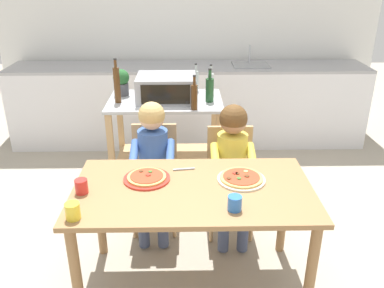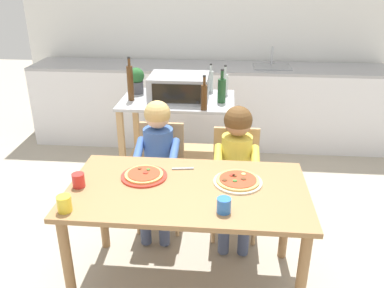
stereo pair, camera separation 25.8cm
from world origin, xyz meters
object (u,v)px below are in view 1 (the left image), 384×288
kitchen_island_cart (166,130)px  dining_chair_right (230,172)px  toaster_oven (166,88)px  pizza_plate_cream (241,178)px  drinking_cup_yellow (73,211)px  bottle_squat_spirits (210,89)px  dining_table (193,202)px  pizza_plate_red_rimmed (147,178)px  child_in_blue_striped_shirt (153,155)px  drinking_cup_red (81,186)px  bottle_dark_olive_oil (194,96)px  potted_herb_plant (121,81)px  drinking_cup_blue (235,203)px  serving_spoon (184,169)px  bottle_clear_vinegar (211,83)px  bottle_brown_beer (196,80)px  child_in_yellow_shirt (233,157)px  bottle_tall_green_wine (117,84)px  dining_chair_left (155,170)px

kitchen_island_cart → dining_chair_right: kitchen_island_cart is taller
toaster_oven → pizza_plate_cream: bearing=-67.4°
pizza_plate_cream → drinking_cup_yellow: (-0.92, -0.39, 0.03)m
bottle_squat_spirits → dining_table: (-0.17, -1.22, -0.34)m
pizza_plate_red_rimmed → child_in_blue_striped_shirt: bearing=90.0°
pizza_plate_cream → drinking_cup_red: (-0.94, -0.13, 0.03)m
bottle_dark_olive_oil → dining_table: bearing=-91.8°
kitchen_island_cart → dining_table: 1.30m
potted_herb_plant → drinking_cup_blue: size_ratio=2.83×
serving_spoon → bottle_clear_vinegar: bearing=78.8°
toaster_oven → serving_spoon: (0.15, -1.05, -0.24)m
toaster_oven → bottle_dark_olive_oil: bearing=-48.2°
drinking_cup_red → bottle_squat_spirits: bearing=57.5°
bottle_brown_beer → bottle_clear_vinegar: bearing=-31.8°
child_in_yellow_shirt → drinking_cup_red: bearing=-148.8°
toaster_oven → child_in_yellow_shirt: toaster_oven is taller
toaster_oven → bottle_brown_beer: bottle_brown_beer is taller
drinking_cup_yellow → serving_spoon: 0.78m
bottle_brown_beer → drinking_cup_yellow: bottle_brown_beer is taller
bottle_tall_green_wine → drinking_cup_red: bottle_tall_green_wine is taller
bottle_clear_vinegar → bottle_tall_green_wine: bearing=-163.3°
child_in_blue_striped_shirt → dining_chair_right: bearing=6.3°
pizza_plate_cream → drinking_cup_blue: (-0.08, -0.32, 0.03)m
bottle_brown_beer → serving_spoon: (-0.11, -1.31, -0.23)m
bottle_clear_vinegar → child_in_yellow_shirt: 0.98m
potted_herb_plant → dining_chair_left: (0.32, -0.73, -0.50)m
dining_chair_left → child_in_yellow_shirt: (0.58, -0.18, 0.19)m
dining_chair_right → bottle_dark_olive_oil: bearing=125.1°
bottle_dark_olive_oil → dining_chair_left: (-0.31, -0.32, -0.49)m
potted_herb_plant → pizza_plate_red_rimmed: potted_herb_plant is taller
dining_chair_right → bottle_brown_beer: bearing=104.9°
dining_chair_right → child_in_blue_striped_shirt: (-0.58, -0.06, 0.19)m
toaster_oven → bottle_squat_spirits: bottle_squat_spirits is taller
drinking_cup_yellow → pizza_plate_cream: bearing=22.8°
drinking_cup_red → serving_spoon: size_ratio=0.61×
bottle_brown_beer → dining_table: (-0.06, -1.54, -0.34)m
bottle_squat_spirits → drinking_cup_yellow: bottle_squat_spirits is taller
kitchen_island_cart → pizza_plate_cream: size_ratio=3.34×
bottle_tall_green_wine → toaster_oven: bearing=8.5°
bottle_brown_beer → dining_chair_right: bottle_brown_beer is taller
pizza_plate_red_rimmed → drinking_cup_blue: size_ratio=3.46×
bottle_brown_beer → dining_chair_left: bottle_brown_beer is taller
potted_herb_plant → drinking_cup_yellow: potted_herb_plant is taller
kitchen_island_cart → drinking_cup_red: size_ratio=11.58×
bottle_squat_spirits → dining_table: bearing=-97.8°
toaster_oven → dining_table: (0.20, -1.28, -0.34)m
dining_table → child_in_yellow_shirt: (0.30, 0.52, 0.05)m
pizza_plate_cream → pizza_plate_red_rimmed: bearing=177.9°
dining_chair_left → bottle_dark_olive_oil: bearing=45.6°
bottle_clear_vinegar → bottle_tall_green_wine: (-0.80, -0.24, 0.06)m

